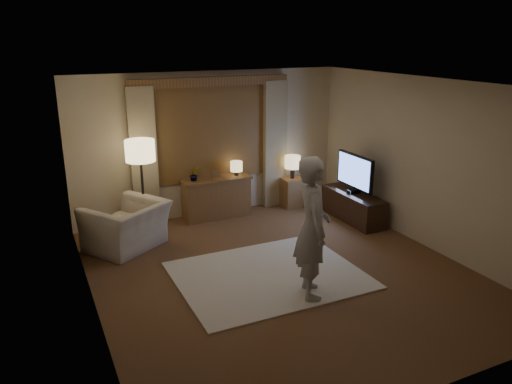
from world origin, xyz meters
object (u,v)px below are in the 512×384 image
armchair (127,226)px  person (312,228)px  tv_stand (353,206)px  sideboard (216,199)px  side_table (292,192)px

armchair → person: bearing=92.1°
tv_stand → sideboard: bearing=151.4°
sideboard → person: (0.05, -3.21, 0.58)m
side_table → person: person is taller
armchair → side_table: bearing=157.4°
sideboard → person: bearing=-89.1°
side_table → tv_stand: bearing=-61.2°
armchair → side_table: (3.30, 0.67, -0.08)m
person → side_table: bearing=-6.2°
armchair → side_table: armchair is taller
tv_stand → person: size_ratio=0.77×
sideboard → side_table: size_ratio=2.14×
tv_stand → side_table: bearing=118.8°
tv_stand → person: bearing=-136.1°
side_table → armchair: bearing=-168.5°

